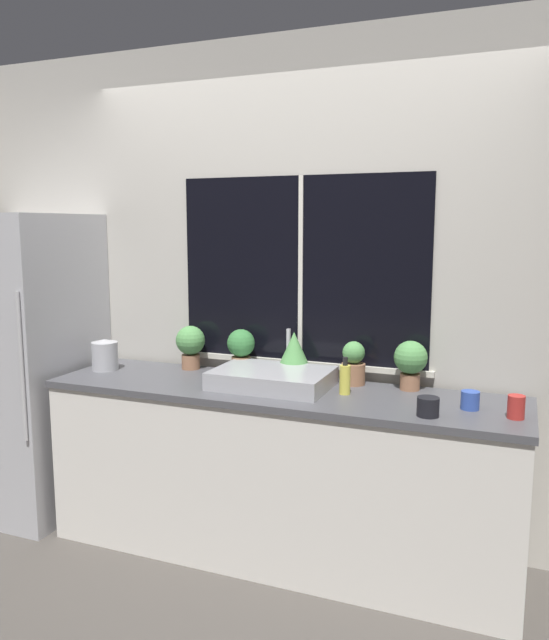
# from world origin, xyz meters

# --- Properties ---
(ground_plane) EXTENTS (14.00, 14.00, 0.00)m
(ground_plane) POSITION_xyz_m (0.00, 0.00, 0.00)
(ground_plane) COLOR #4C4742
(wall_back) EXTENTS (8.00, 0.09, 2.70)m
(wall_back) POSITION_xyz_m (0.00, 0.67, 1.35)
(wall_back) COLOR #BCB7AD
(wall_back) RESTS_ON ground_plane
(wall_left) EXTENTS (0.06, 7.00, 2.70)m
(wall_left) POSITION_xyz_m (-2.30, 1.50, 1.35)
(wall_left) COLOR #BCB7AD
(wall_left) RESTS_ON ground_plane
(counter) EXTENTS (2.42, 0.62, 0.89)m
(counter) POSITION_xyz_m (0.00, 0.30, 0.44)
(counter) COLOR white
(counter) RESTS_ON ground_plane
(refrigerator) EXTENTS (0.76, 0.73, 1.77)m
(refrigerator) POSITION_xyz_m (-1.64, 0.28, 0.88)
(refrigerator) COLOR #B7B7BC
(refrigerator) RESTS_ON ground_plane
(sink) EXTENTS (0.58, 0.46, 0.26)m
(sink) POSITION_xyz_m (-0.04, 0.32, 0.93)
(sink) COLOR #ADADB2
(sink) RESTS_ON counter
(potted_plant_far_left) EXTENTS (0.17, 0.17, 0.25)m
(potted_plant_far_left) POSITION_xyz_m (-0.63, 0.53, 1.03)
(potted_plant_far_left) COLOR #9E6B4C
(potted_plant_far_left) RESTS_ON counter
(potted_plant_left) EXTENTS (0.15, 0.15, 0.25)m
(potted_plant_left) POSITION_xyz_m (-0.31, 0.53, 1.03)
(potted_plant_left) COLOR #9E6B4C
(potted_plant_left) RESTS_ON counter
(potted_plant_center) EXTENTS (0.16, 0.16, 0.25)m
(potted_plant_center) POSITION_xyz_m (-0.00, 0.53, 1.03)
(potted_plant_center) COLOR #9E6B4C
(potted_plant_center) RESTS_ON counter
(potted_plant_right) EXTENTS (0.12, 0.12, 0.23)m
(potted_plant_right) POSITION_xyz_m (0.33, 0.53, 1.00)
(potted_plant_right) COLOR #9E6B4C
(potted_plant_right) RESTS_ON counter
(potted_plant_far_right) EXTENTS (0.17, 0.17, 0.25)m
(potted_plant_far_right) POSITION_xyz_m (0.62, 0.53, 1.04)
(potted_plant_far_right) COLOR #9E6B4C
(potted_plant_far_right) RESTS_ON counter
(soap_bottle) EXTENTS (0.05, 0.05, 0.18)m
(soap_bottle) POSITION_xyz_m (0.34, 0.32, 0.96)
(soap_bottle) COLOR #DBD14C
(soap_bottle) RESTS_ON counter
(mug_blue) EXTENTS (0.08, 0.08, 0.08)m
(mug_blue) POSITION_xyz_m (0.93, 0.29, 0.93)
(mug_blue) COLOR #3351AD
(mug_blue) RESTS_ON counter
(mug_black) EXTENTS (0.10, 0.10, 0.08)m
(mug_black) POSITION_xyz_m (0.77, 0.11, 0.93)
(mug_black) COLOR black
(mug_black) RESTS_ON counter
(mug_red) EXTENTS (0.07, 0.07, 0.10)m
(mug_red) POSITION_xyz_m (1.12, 0.22, 0.94)
(mug_red) COLOR #B72D28
(mug_red) RESTS_ON counter
(kettle) EXTENTS (0.15, 0.15, 0.18)m
(kettle) POSITION_xyz_m (-1.07, 0.32, 0.98)
(kettle) COLOR #B2B2B7
(kettle) RESTS_ON counter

